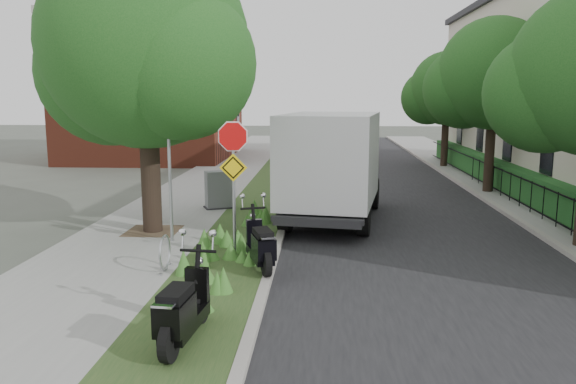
{
  "coord_description": "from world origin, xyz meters",
  "views": [
    {
      "loc": [
        0.6,
        -11.86,
        3.76
      ],
      "look_at": [
        -0.28,
        2.46,
        1.3
      ],
      "focal_mm": 35.0,
      "sensor_mm": 36.0,
      "label": 1
    }
  ],
  "objects_px": {
    "sign_assembly": "(233,161)",
    "scooter_far": "(261,250)",
    "scooter_near": "(181,317)",
    "utility_cabinet": "(218,190)",
    "box_truck": "(333,162)"
  },
  "relations": [
    {
      "from": "sign_assembly",
      "to": "box_truck",
      "type": "relative_size",
      "value": 0.5
    },
    {
      "from": "sign_assembly",
      "to": "utility_cabinet",
      "type": "xyz_separation_m",
      "value": [
        -1.4,
        5.53,
        -1.62
      ]
    },
    {
      "from": "sign_assembly",
      "to": "scooter_far",
      "type": "height_order",
      "value": "sign_assembly"
    },
    {
      "from": "scooter_near",
      "to": "box_truck",
      "type": "distance_m",
      "value": 9.52
    },
    {
      "from": "scooter_near",
      "to": "utility_cabinet",
      "type": "height_order",
      "value": "utility_cabinet"
    },
    {
      "from": "scooter_near",
      "to": "scooter_far",
      "type": "height_order",
      "value": "scooter_near"
    },
    {
      "from": "sign_assembly",
      "to": "scooter_near",
      "type": "relative_size",
      "value": 1.62
    },
    {
      "from": "scooter_far",
      "to": "scooter_near",
      "type": "bearing_deg",
      "value": -101.6
    },
    {
      "from": "scooter_near",
      "to": "utility_cabinet",
      "type": "xyz_separation_m",
      "value": [
        -1.36,
        10.33,
        0.12
      ]
    },
    {
      "from": "scooter_far",
      "to": "box_truck",
      "type": "height_order",
      "value": "box_truck"
    },
    {
      "from": "sign_assembly",
      "to": "scooter_far",
      "type": "xyz_separation_m",
      "value": [
        0.73,
        -1.05,
        -1.76
      ]
    },
    {
      "from": "box_truck",
      "to": "sign_assembly",
      "type": "bearing_deg",
      "value": -118.26
    },
    {
      "from": "scooter_far",
      "to": "box_truck",
      "type": "distance_m",
      "value": 5.75
    },
    {
      "from": "sign_assembly",
      "to": "scooter_far",
      "type": "bearing_deg",
      "value": -54.99
    },
    {
      "from": "scooter_near",
      "to": "scooter_far",
      "type": "bearing_deg",
      "value": 78.4
    }
  ]
}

